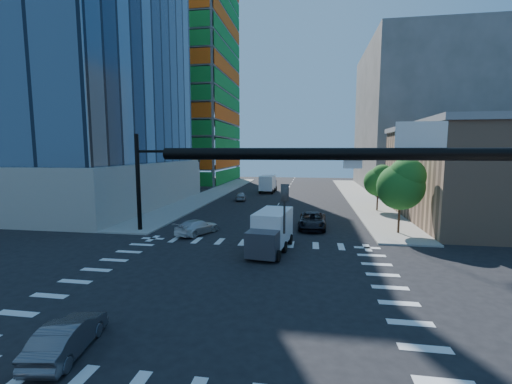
# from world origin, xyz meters

# --- Properties ---
(ground) EXTENTS (160.00, 160.00, 0.00)m
(ground) POSITION_xyz_m (0.00, 0.00, 0.00)
(ground) COLOR black
(ground) RESTS_ON ground
(road_markings) EXTENTS (20.00, 20.00, 0.01)m
(road_markings) POSITION_xyz_m (0.00, 0.00, 0.01)
(road_markings) COLOR silver
(road_markings) RESTS_ON ground
(sidewalk_ne) EXTENTS (5.00, 60.00, 0.15)m
(sidewalk_ne) POSITION_xyz_m (12.50, 40.00, 0.07)
(sidewalk_ne) COLOR gray
(sidewalk_ne) RESTS_ON ground
(sidewalk_nw) EXTENTS (5.00, 60.00, 0.15)m
(sidewalk_nw) POSITION_xyz_m (-12.50, 40.00, 0.07)
(sidewalk_nw) COLOR gray
(sidewalk_nw) RESTS_ON ground
(construction_building) EXTENTS (25.16, 34.50, 70.60)m
(construction_building) POSITION_xyz_m (-27.41, 61.93, 24.61)
(construction_building) COLOR slate
(construction_building) RESTS_ON ground
(commercial_building) EXTENTS (20.50, 22.50, 10.60)m
(commercial_building) POSITION_xyz_m (25.00, 22.00, 5.31)
(commercial_building) COLOR tan
(commercial_building) RESTS_ON ground
(bg_building_ne) EXTENTS (24.00, 30.00, 28.00)m
(bg_building_ne) POSITION_xyz_m (27.00, 55.00, 14.00)
(bg_building_ne) COLOR #5B5652
(bg_building_ne) RESTS_ON ground
(signal_mast_nw) EXTENTS (10.20, 0.40, 9.00)m
(signal_mast_nw) POSITION_xyz_m (-10.00, 11.50, 5.49)
(signal_mast_nw) COLOR black
(signal_mast_nw) RESTS_ON sidewalk_nw
(tree_south) EXTENTS (4.16, 4.16, 6.82)m
(tree_south) POSITION_xyz_m (12.63, 13.90, 4.69)
(tree_south) COLOR #382316
(tree_south) RESTS_ON sidewalk_ne
(tree_north) EXTENTS (3.54, 3.52, 5.78)m
(tree_north) POSITION_xyz_m (12.93, 25.90, 3.99)
(tree_north) COLOR #382316
(tree_north) RESTS_ON sidewalk_ne
(car_nb_far) EXTENTS (2.73, 5.65, 1.55)m
(car_nb_far) POSITION_xyz_m (4.74, 15.17, 0.77)
(car_nb_far) COLOR black
(car_nb_far) RESTS_ON ground
(car_sb_near) EXTENTS (3.59, 5.04, 1.36)m
(car_sb_near) POSITION_xyz_m (-5.70, 11.14, 0.68)
(car_sb_near) COLOR silver
(car_sb_near) RESTS_ON ground
(car_sb_mid) EXTENTS (2.26, 4.11, 1.32)m
(car_sb_mid) POSITION_xyz_m (-6.09, 32.68, 0.66)
(car_sb_mid) COLOR gray
(car_sb_mid) RESTS_ON ground
(car_sb_cross) EXTENTS (1.97, 4.11, 1.30)m
(car_sb_cross) POSITION_xyz_m (-4.43, -7.44, 0.65)
(car_sb_cross) COLOR #4F4E53
(car_sb_cross) RESTS_ON ground
(box_truck_near) EXTENTS (3.16, 5.99, 3.00)m
(box_truck_near) POSITION_xyz_m (1.56, 6.72, 1.33)
(box_truck_near) COLOR black
(box_truck_near) RESTS_ON ground
(box_truck_far) EXTENTS (2.73, 6.06, 3.14)m
(box_truck_far) POSITION_xyz_m (-3.20, 43.75, 1.39)
(box_truck_far) COLOR black
(box_truck_far) RESTS_ON ground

